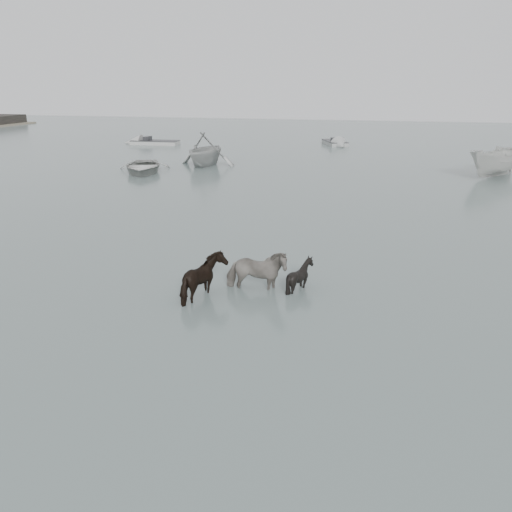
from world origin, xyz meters
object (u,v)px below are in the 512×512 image
(pony_pinto, at_px, (256,265))
(pony_dark, at_px, (205,274))
(rowboat_lead, at_px, (142,165))
(pony_black, at_px, (300,270))

(pony_pinto, height_order, pony_dark, pony_pinto)
(pony_pinto, relative_size, rowboat_lead, 0.38)
(pony_pinto, bearing_deg, rowboat_lead, 27.85)
(pony_pinto, bearing_deg, pony_black, -77.45)
(pony_pinto, xyz_separation_m, pony_black, (1.18, 0.40, -0.20))
(pony_dark, height_order, pony_black, pony_dark)
(pony_dark, bearing_deg, rowboat_lead, 19.38)
(pony_black, bearing_deg, pony_pinto, 86.78)
(pony_dark, distance_m, pony_black, 2.71)
(pony_black, bearing_deg, rowboat_lead, 15.29)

